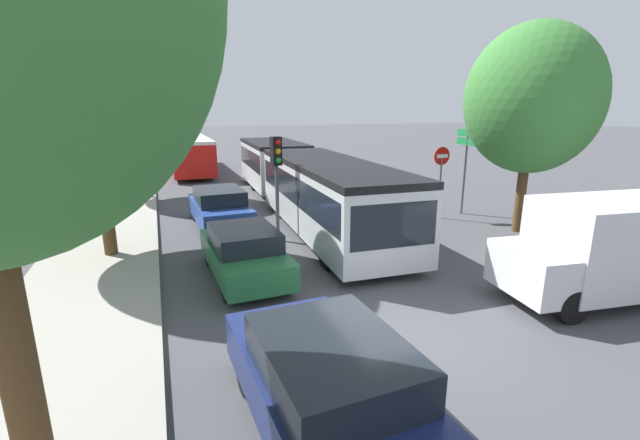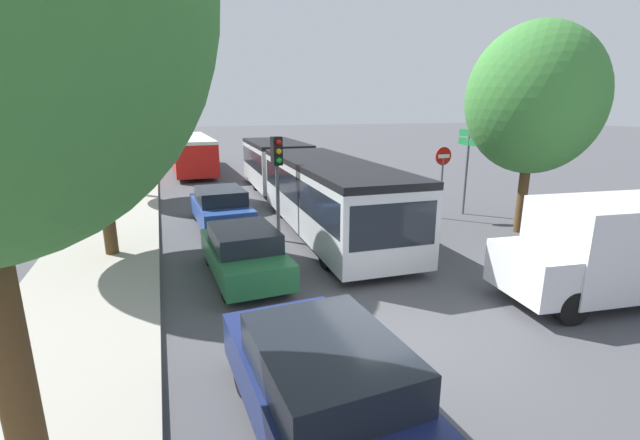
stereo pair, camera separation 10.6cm
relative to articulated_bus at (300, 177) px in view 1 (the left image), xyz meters
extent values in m
plane|color=#47474C|center=(-1.61, -10.70, -1.47)|extent=(200.00, 200.00, 0.00)
cube|color=#9E998E|center=(-7.37, 1.67, -1.40)|extent=(3.20, 34.73, 0.14)
cube|color=silver|center=(-0.19, -3.70, -0.16)|extent=(3.06, 9.70, 2.07)
cube|color=black|center=(-0.19, -3.70, 0.21)|extent=(3.06, 9.31, 0.91)
cube|color=black|center=(-0.19, -3.70, 0.98)|extent=(3.06, 9.70, 0.20)
cube|color=silver|center=(0.27, 5.36, -0.16)|extent=(2.90, 6.68, 2.07)
cube|color=black|center=(0.27, 5.36, 0.21)|extent=(2.91, 6.41, 0.91)
cube|color=black|center=(0.27, 5.36, 0.98)|extent=(2.90, 6.68, 0.20)
cylinder|color=black|center=(0.08, 1.59, -0.16)|extent=(1.95, 1.10, 1.90)
cube|color=black|center=(-0.43, -8.44, 0.09)|extent=(2.26, 0.22, 1.11)
cylinder|color=black|center=(0.73, -6.82, -0.97)|extent=(0.35, 1.02, 1.01)
cylinder|color=black|center=(-1.42, -6.71, -0.97)|extent=(0.35, 1.02, 1.01)
cylinder|color=black|center=(1.05, -0.69, -0.97)|extent=(0.35, 1.02, 1.01)
cylinder|color=black|center=(-1.11, -0.58, -0.97)|extent=(0.35, 1.02, 1.01)
cylinder|color=black|center=(1.35, 5.31, -0.97)|extent=(0.35, 1.02, 1.01)
cylinder|color=black|center=(-0.80, 5.42, -0.97)|extent=(0.35, 1.02, 1.01)
cube|color=red|center=(-3.51, 14.04, -0.24)|extent=(2.45, 11.07, 1.93)
cube|color=black|center=(-3.51, 14.04, 0.10)|extent=(2.47, 10.52, 0.81)
cube|color=silver|center=(-3.51, 14.04, 0.82)|extent=(2.45, 11.07, 0.19)
cylinder|color=black|center=(-4.54, 17.69, -0.99)|extent=(0.29, 0.96, 0.96)
cylinder|color=black|center=(-2.48, 17.69, -0.99)|extent=(0.29, 0.96, 0.96)
cylinder|color=black|center=(-4.54, 10.71, -0.99)|extent=(0.29, 0.96, 0.96)
cylinder|color=black|center=(-2.48, 10.71, -0.99)|extent=(0.29, 0.96, 0.96)
cube|color=navy|center=(-3.75, -12.54, -0.85)|extent=(2.00, 4.38, 0.70)
cube|color=black|center=(-3.74, -12.64, -0.24)|extent=(1.77, 2.32, 0.53)
cylinder|color=black|center=(-4.57, -11.19, -1.14)|extent=(0.25, 0.67, 0.66)
cylinder|color=black|center=(-3.04, -11.13, -1.14)|extent=(0.25, 0.67, 0.66)
cube|color=#236638|center=(-3.69, -6.59, -0.91)|extent=(1.80, 3.95, 0.63)
cube|color=black|center=(-3.69, -6.68, -0.36)|extent=(1.60, 2.10, 0.48)
cylinder|color=black|center=(-4.44, -5.37, -1.17)|extent=(0.23, 0.60, 0.59)
cylinder|color=black|center=(-3.05, -5.32, -1.17)|extent=(0.23, 0.60, 0.59)
cylinder|color=black|center=(-4.34, -7.86, -1.17)|extent=(0.23, 0.60, 0.59)
cylinder|color=black|center=(-2.95, -7.81, -1.17)|extent=(0.23, 0.60, 0.59)
cube|color=#284799|center=(-3.57, -1.35, -0.88)|extent=(1.91, 4.19, 0.67)
cube|color=black|center=(-3.57, -1.44, -0.29)|extent=(1.69, 2.22, 0.51)
cylinder|color=black|center=(-4.36, -0.06, -1.16)|extent=(0.24, 0.64, 0.63)
cylinder|color=black|center=(-2.89, 0.00, -1.16)|extent=(0.24, 0.64, 0.63)
cylinder|color=black|center=(-4.26, -2.69, -1.16)|extent=(0.24, 0.64, 0.63)
cylinder|color=black|center=(-2.79, -2.63, -1.16)|extent=(0.24, 0.64, 0.63)
cube|color=silver|center=(4.26, -10.82, -0.16)|extent=(4.33, 2.52, 2.00)
cube|color=silver|center=(1.78, -10.49, -0.63)|extent=(1.14, 2.00, 1.00)
cylinder|color=black|center=(2.06, -11.38, -1.11)|extent=(0.75, 0.33, 0.72)
cylinder|color=black|center=(2.28, -9.71, -1.11)|extent=(0.75, 0.33, 0.72)
cylinder|color=black|center=(5.56, -10.15, -1.11)|extent=(0.75, 0.33, 0.72)
cylinder|color=#56595E|center=(-2.04, -3.81, 0.23)|extent=(0.12, 0.12, 3.40)
cube|color=black|center=(-2.04, -3.81, 1.48)|extent=(0.36, 0.30, 0.90)
sphere|color=red|center=(-2.00, -3.96, 1.76)|extent=(0.18, 0.18, 0.18)
sphere|color=#EAAD14|center=(-2.00, -3.96, 1.48)|extent=(0.18, 0.18, 0.18)
sphere|color=green|center=(-2.00, -3.96, 1.20)|extent=(0.18, 0.18, 0.18)
cylinder|color=#56595E|center=(4.73, -3.18, -0.27)|extent=(0.08, 0.08, 2.40)
cylinder|color=red|center=(4.73, -3.18, 1.00)|extent=(0.70, 0.03, 0.70)
cube|color=white|center=(4.73, -3.20, 1.00)|extent=(0.50, 0.04, 0.14)
cylinder|color=#56595E|center=(6.10, -2.90, 0.33)|extent=(0.10, 0.10, 3.60)
cube|color=#197A38|center=(6.10, -2.90, 1.83)|extent=(0.20, 1.40, 0.28)
cube|color=#197A38|center=(6.10, -2.90, 1.49)|extent=(0.20, 1.40, 0.28)
cylinder|color=#51381E|center=(-7.02, -12.51, 0.28)|extent=(0.36, 0.36, 3.50)
cylinder|color=#51381E|center=(-7.06, -3.75, -0.17)|extent=(0.36, 0.36, 2.61)
ellipsoid|color=#286623|center=(-7.06, -3.75, 3.07)|extent=(5.20, 5.20, 5.16)
ellipsoid|color=#33752D|center=(-7.01, -3.64, 2.30)|extent=(3.12, 3.12, 2.84)
cylinder|color=#51381E|center=(-7.07, 5.83, 0.33)|extent=(0.29, 0.29, 3.59)
ellipsoid|color=#1E561E|center=(-7.07, 5.83, 3.87)|extent=(4.37, 4.37, 4.65)
ellipsoid|color=#1E561E|center=(-6.68, 6.20, 3.17)|extent=(2.62, 2.62, 2.56)
cylinder|color=#51381E|center=(6.24, -5.76, -0.11)|extent=(0.34, 0.34, 2.71)
ellipsoid|color=#3D7F38|center=(6.24, -5.76, 3.08)|extent=(4.38, 4.38, 4.89)
ellipsoid|color=#33752D|center=(6.72, -5.72, 2.35)|extent=(2.63, 2.63, 2.69)
camera|label=1|loc=(-5.57, -16.99, 2.80)|focal=24.00mm
camera|label=2|loc=(-5.47, -17.02, 2.80)|focal=24.00mm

